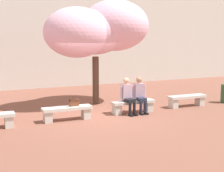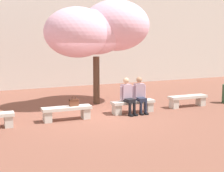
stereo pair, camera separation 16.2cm
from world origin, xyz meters
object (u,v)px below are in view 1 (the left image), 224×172
object	(u,v)px
stone_bench_near_west	(67,111)
cherry_tree_main	(99,29)
person_seated_right	(140,93)
stone_bench_near_east	(187,99)
person_seated_left	(127,94)
handbag	(74,102)
stone_bench_center	(133,105)

from	to	relation	value
stone_bench_near_west	cherry_tree_main	size ratio (longest dim) A/B	0.37
cherry_tree_main	person_seated_right	bearing A→B (deg)	-72.94
stone_bench_near_east	person_seated_left	world-z (taller)	person_seated_left
stone_bench_near_west	person_seated_right	world-z (taller)	person_seated_right
stone_bench_near_east	person_seated_left	size ratio (longest dim) A/B	1.27
stone_bench_near_west	stone_bench_near_east	bearing A→B (deg)	0.00
stone_bench_near_west	handbag	xyz separation A→B (m)	(0.25, 0.01, 0.28)
handbag	cherry_tree_main	size ratio (longest dim) A/B	0.08
person_seated_left	cherry_tree_main	distance (m)	3.17
person_seated_right	cherry_tree_main	world-z (taller)	cherry_tree_main
person_seated_right	stone_bench_near_east	bearing A→B (deg)	1.37
person_seated_left	stone_bench_near_west	bearing A→B (deg)	178.62
person_seated_left	cherry_tree_main	xyz separation A→B (m)	(-0.14, 2.13, 2.35)
person_seated_right	cherry_tree_main	xyz separation A→B (m)	(-0.65, 2.13, 2.35)
stone_bench_near_east	handbag	xyz separation A→B (m)	(-4.70, 0.01, 0.28)
person_seated_left	person_seated_right	size ratio (longest dim) A/B	1.00
stone_bench_near_west	person_seated_right	size ratio (longest dim) A/B	1.27
person_seated_right	cherry_tree_main	bearing A→B (deg)	107.06
stone_bench_center	person_seated_right	world-z (taller)	person_seated_right
handbag	cherry_tree_main	bearing A→B (deg)	48.56
stone_bench_near_west	stone_bench_near_east	xyz separation A→B (m)	(4.94, 0.00, 0.00)
stone_bench_center	person_seated_right	size ratio (longest dim) A/B	1.27
stone_bench_near_east	handbag	world-z (taller)	handbag
person_seated_left	person_seated_right	xyz separation A→B (m)	(0.51, 0.00, 0.00)
person_seated_right	stone_bench_center	bearing A→B (deg)	168.27
stone_bench_near_west	stone_bench_center	xyz separation A→B (m)	(2.47, 0.00, 0.00)
stone_bench_center	stone_bench_near_east	size ratio (longest dim) A/B	1.00
handbag	cherry_tree_main	world-z (taller)	cherry_tree_main
stone_bench_near_east	handbag	distance (m)	4.70
stone_bench_near_east	cherry_tree_main	bearing A→B (deg)	144.07
stone_bench_near_east	person_seated_left	distance (m)	2.76
cherry_tree_main	stone_bench_near_west	bearing A→B (deg)	-134.87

